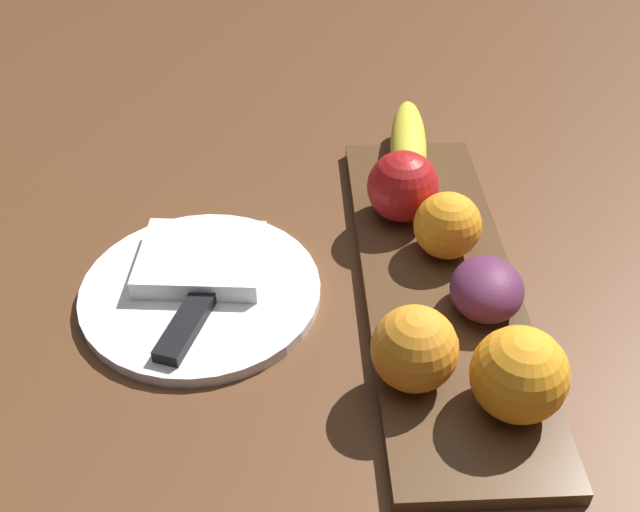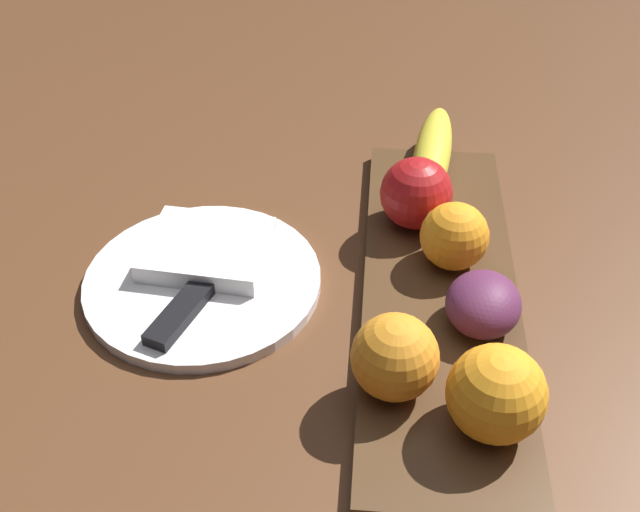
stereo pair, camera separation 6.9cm
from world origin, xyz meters
name	(u,v)px [view 2 (the right image)]	position (x,y,z in m)	size (l,w,h in m)	color
ground_plane	(419,273)	(0.00, 0.00, 0.00)	(2.40, 2.40, 0.00)	#57341D
fruit_tray	(440,293)	(-0.04, -0.02, 0.01)	(0.48, 0.14, 0.02)	#4E341E
apple	(416,193)	(0.06, 0.01, 0.05)	(0.07, 0.07, 0.07)	#AA1719
banana	(432,154)	(0.16, -0.01, 0.04)	(0.20, 0.04, 0.04)	yellow
orange_near_apple	(395,357)	(-0.16, 0.03, 0.05)	(0.07, 0.07, 0.07)	orange
orange_near_banana	(496,394)	(-0.19, -0.05, 0.05)	(0.08, 0.08, 0.08)	orange
orange_center	(455,239)	(0.00, -0.03, 0.05)	(0.07, 0.07, 0.07)	orange
grape_bunch	(483,304)	(-0.08, -0.05, 0.04)	(0.07, 0.07, 0.05)	#5B2748
dinner_plate	(203,281)	(-0.04, 0.21, 0.01)	(0.23, 0.23, 0.01)	white
folded_napkin	(207,249)	(-0.01, 0.21, 0.02)	(0.10, 0.12, 0.02)	white
knife	(191,301)	(-0.08, 0.21, 0.02)	(0.18, 0.08, 0.01)	silver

